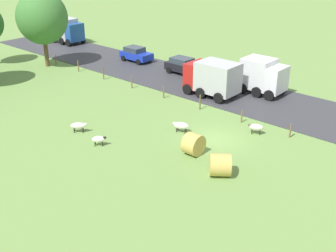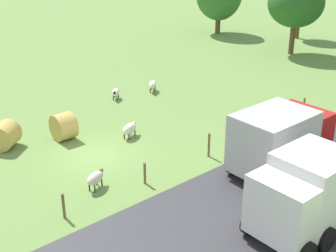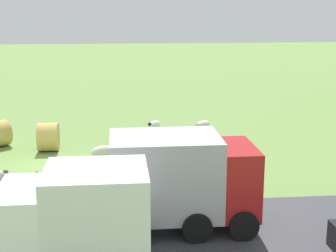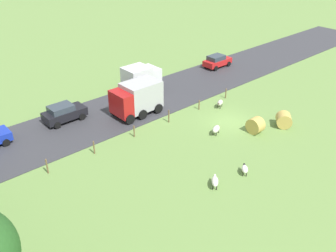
{
  "view_description": "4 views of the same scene",
  "coord_description": "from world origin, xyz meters",
  "px_view_note": "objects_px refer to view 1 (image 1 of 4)",
  "views": [
    {
      "loc": [
        -22.84,
        -15.4,
        13.5
      ],
      "look_at": [
        -1.97,
        2.92,
        0.87
      ],
      "focal_mm": 45.08,
      "sensor_mm": 36.0,
      "label": 1
    },
    {
      "loc": [
        18.32,
        -10.8,
        10.86
      ],
      "look_at": [
        1.07,
        4.04,
        0.88
      ],
      "focal_mm": 49.32,
      "sensor_mm": 36.0,
      "label": 2
    },
    {
      "loc": [
        23.23,
        3.55,
        7.37
      ],
      "look_at": [
        -1.74,
        6.02,
        1.44
      ],
      "focal_mm": 54.58,
      "sensor_mm": 36.0,
      "label": 3
    },
    {
      "loc": [
        -19.64,
        25.3,
        17.02
      ],
      "look_at": [
        1.93,
        6.17,
        1.01
      ],
      "focal_mm": 39.99,
      "sensor_mm": 36.0,
      "label": 4
    }
  ],
  "objects_px": {
    "sheep_1": "(256,127)",
    "truck_0": "(67,30)",
    "sheep_2": "(79,126)",
    "sheep_3": "(181,126)",
    "hay_bale_1": "(193,144)",
    "car_0": "(136,54)",
    "hay_bale_0": "(220,165)",
    "tree_2": "(42,18)",
    "truck_2": "(213,77)",
    "truck_1": "(263,76)",
    "car_2": "(183,66)",
    "sheep_0": "(99,139)"
  },
  "relations": [
    {
      "from": "sheep_1",
      "to": "tree_2",
      "type": "relative_size",
      "value": 0.15
    },
    {
      "from": "sheep_2",
      "to": "sheep_1",
      "type": "bearing_deg",
      "value": -50.05
    },
    {
      "from": "sheep_1",
      "to": "sheep_2",
      "type": "height_order",
      "value": "sheep_1"
    },
    {
      "from": "sheep_2",
      "to": "truck_2",
      "type": "distance_m",
      "value": 13.32
    },
    {
      "from": "hay_bale_0",
      "to": "car_2",
      "type": "distance_m",
      "value": 20.67
    },
    {
      "from": "car_0",
      "to": "truck_2",
      "type": "bearing_deg",
      "value": -104.63
    },
    {
      "from": "sheep_1",
      "to": "hay_bale_1",
      "type": "height_order",
      "value": "hay_bale_1"
    },
    {
      "from": "hay_bale_1",
      "to": "car_0",
      "type": "relative_size",
      "value": 0.39
    },
    {
      "from": "sheep_3",
      "to": "car_2",
      "type": "bearing_deg",
      "value": 38.64
    },
    {
      "from": "hay_bale_1",
      "to": "car_2",
      "type": "height_order",
      "value": "car_2"
    },
    {
      "from": "tree_2",
      "to": "truck_2",
      "type": "xyz_separation_m",
      "value": [
        4.39,
        -19.54,
        -3.59
      ]
    },
    {
      "from": "sheep_2",
      "to": "hay_bale_1",
      "type": "xyz_separation_m",
      "value": [
        2.92,
        -8.59,
        0.22
      ]
    },
    {
      "from": "sheep_1",
      "to": "car_0",
      "type": "distance_m",
      "value": 22.07
    },
    {
      "from": "truck_0",
      "to": "car_0",
      "type": "distance_m",
      "value": 13.57
    },
    {
      "from": "sheep_3",
      "to": "hay_bale_1",
      "type": "bearing_deg",
      "value": -126.93
    },
    {
      "from": "truck_1",
      "to": "car_0",
      "type": "height_order",
      "value": "truck_1"
    },
    {
      "from": "truck_2",
      "to": "truck_1",
      "type": "bearing_deg",
      "value": -42.98
    },
    {
      "from": "car_0",
      "to": "car_2",
      "type": "distance_m",
      "value": 7.21
    },
    {
      "from": "tree_2",
      "to": "truck_1",
      "type": "height_order",
      "value": "tree_2"
    },
    {
      "from": "sheep_1",
      "to": "hay_bale_1",
      "type": "relative_size",
      "value": 0.81
    },
    {
      "from": "hay_bale_1",
      "to": "truck_0",
      "type": "bearing_deg",
      "value": 67.0
    },
    {
      "from": "hay_bale_0",
      "to": "truck_0",
      "type": "distance_m",
      "value": 38.52
    },
    {
      "from": "hay_bale_1",
      "to": "tree_2",
      "type": "relative_size",
      "value": 0.18
    },
    {
      "from": "tree_2",
      "to": "sheep_1",
      "type": "bearing_deg",
      "value": -90.17
    },
    {
      "from": "sheep_2",
      "to": "car_2",
      "type": "distance_m",
      "value": 16.65
    },
    {
      "from": "sheep_0",
      "to": "car_2",
      "type": "bearing_deg",
      "value": 20.0
    },
    {
      "from": "sheep_1",
      "to": "truck_0",
      "type": "distance_m",
      "value": 35.14
    },
    {
      "from": "tree_2",
      "to": "sheep_0",
      "type": "bearing_deg",
      "value": -114.8
    },
    {
      "from": "sheep_0",
      "to": "car_0",
      "type": "bearing_deg",
      "value": 38.26
    },
    {
      "from": "hay_bale_0",
      "to": "car_2",
      "type": "relative_size",
      "value": 0.35
    },
    {
      "from": "sheep_3",
      "to": "truck_2",
      "type": "xyz_separation_m",
      "value": [
        7.87,
        2.83,
        1.27
      ]
    },
    {
      "from": "sheep_0",
      "to": "sheep_1",
      "type": "distance_m",
      "value": 11.51
    },
    {
      "from": "sheep_2",
      "to": "car_2",
      "type": "bearing_deg",
      "value": 11.31
    },
    {
      "from": "hay_bale_0",
      "to": "truck_0",
      "type": "height_order",
      "value": "truck_0"
    },
    {
      "from": "hay_bale_1",
      "to": "tree_2",
      "type": "distance_m",
      "value": 26.26
    },
    {
      "from": "tree_2",
      "to": "truck_0",
      "type": "distance_m",
      "value": 11.59
    },
    {
      "from": "hay_bale_1",
      "to": "truck_2",
      "type": "relative_size",
      "value": 0.31
    },
    {
      "from": "tree_2",
      "to": "truck_2",
      "type": "distance_m",
      "value": 20.34
    },
    {
      "from": "sheep_1",
      "to": "sheep_3",
      "type": "bearing_deg",
      "value": 127.85
    },
    {
      "from": "truck_2",
      "to": "car_2",
      "type": "distance_m",
      "value": 7.08
    },
    {
      "from": "sheep_0",
      "to": "tree_2",
      "type": "bearing_deg",
      "value": 65.2
    },
    {
      "from": "hay_bale_0",
      "to": "tree_2",
      "type": "height_order",
      "value": "tree_2"
    },
    {
      "from": "hay_bale_1",
      "to": "tree_2",
      "type": "xyz_separation_m",
      "value": [
        5.64,
        25.23,
        4.63
      ]
    },
    {
      "from": "sheep_2",
      "to": "sheep_3",
      "type": "distance_m",
      "value": 7.65
    },
    {
      "from": "sheep_1",
      "to": "truck_2",
      "type": "bearing_deg",
      "value": 58.25
    },
    {
      "from": "truck_1",
      "to": "car_2",
      "type": "xyz_separation_m",
      "value": [
        -0.04,
        9.35,
        -0.84
      ]
    },
    {
      "from": "hay_bale_0",
      "to": "truck_0",
      "type": "xyz_separation_m",
      "value": [
        14.9,
        35.5,
        1.1
      ]
    },
    {
      "from": "hay_bale_1",
      "to": "truck_2",
      "type": "distance_m",
      "value": 11.57
    },
    {
      "from": "sheep_2",
      "to": "car_0",
      "type": "height_order",
      "value": "car_0"
    },
    {
      "from": "sheep_2",
      "to": "tree_2",
      "type": "distance_m",
      "value": 19.32
    }
  ]
}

